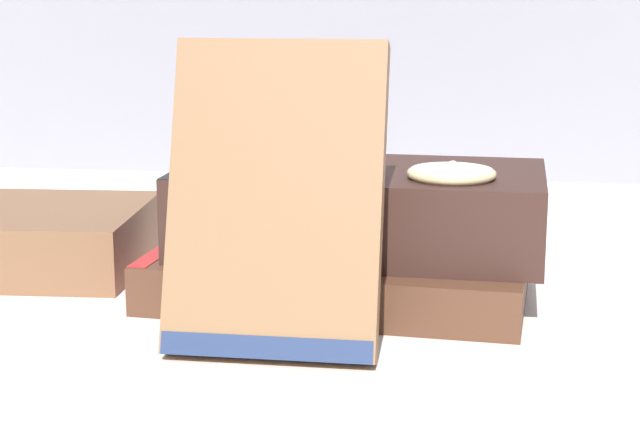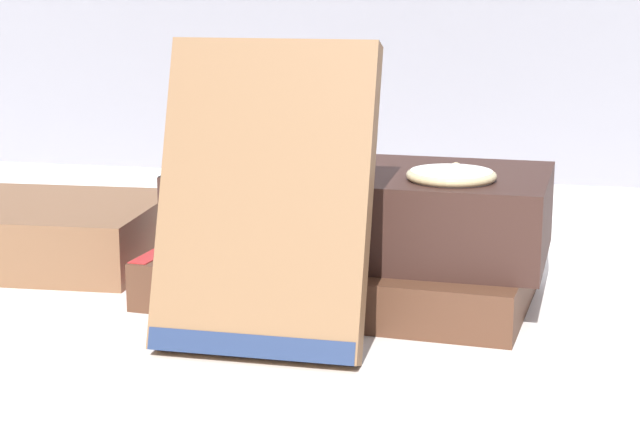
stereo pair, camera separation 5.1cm
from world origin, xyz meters
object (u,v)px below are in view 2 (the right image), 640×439
at_px(book_side_left, 4,231).
at_px(book_leaning_front, 264,208).
at_px(book_flat_bottom, 331,276).
at_px(book_flat_top, 356,210).
at_px(pocket_watch, 451,175).

bearing_deg(book_side_left, book_leaning_front, -34.01).
bearing_deg(book_flat_bottom, book_leaning_front, -95.08).
xyz_separation_m(book_flat_top, pocket_watch, (0.06, -0.03, 0.03)).
bearing_deg(book_flat_top, book_side_left, 175.81).
height_order(book_flat_bottom, pocket_watch, pocket_watch).
xyz_separation_m(book_flat_top, book_side_left, (-0.26, 0.03, -0.03)).
xyz_separation_m(book_flat_bottom, book_leaning_front, (-0.02, -0.10, 0.06)).
height_order(book_side_left, book_leaning_front, book_leaning_front).
bearing_deg(book_flat_top, book_leaning_front, -102.93).
height_order(book_side_left, pocket_watch, pocket_watch).
xyz_separation_m(book_side_left, book_leaning_front, (0.23, -0.14, 0.06)).
bearing_deg(book_leaning_front, pocket_watch, 42.10).
bearing_deg(pocket_watch, book_side_left, 170.57).
distance_m(book_flat_top, pocket_watch, 0.07).
bearing_deg(book_leaning_front, book_flat_bottom, 80.70).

